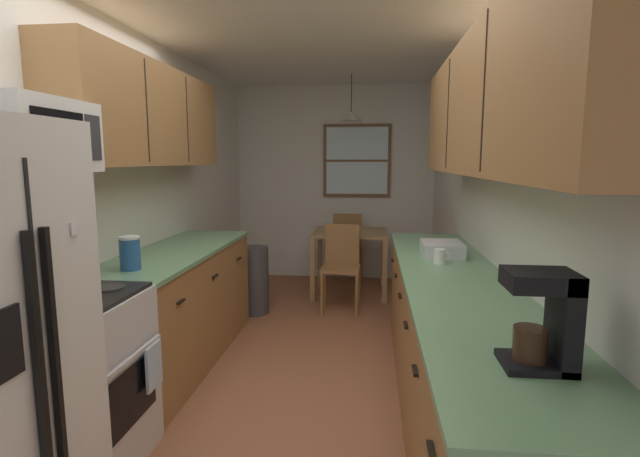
% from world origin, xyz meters
% --- Properties ---
extents(ground_plane, '(12.00, 12.00, 0.00)m').
position_xyz_m(ground_plane, '(0.00, 1.00, 0.00)').
color(ground_plane, '#995B3D').
extents(wall_left, '(0.10, 9.00, 2.55)m').
position_xyz_m(wall_left, '(-1.35, 1.00, 1.27)').
color(wall_left, silver).
rests_on(wall_left, ground).
extents(wall_right, '(0.10, 9.00, 2.55)m').
position_xyz_m(wall_right, '(1.35, 1.00, 1.27)').
color(wall_right, silver).
rests_on(wall_right, ground).
extents(wall_back, '(4.40, 0.10, 2.55)m').
position_xyz_m(wall_back, '(0.00, 3.65, 1.27)').
color(wall_back, silver).
rests_on(wall_back, ground).
extents(ceiling_slab, '(4.40, 9.00, 0.08)m').
position_xyz_m(ceiling_slab, '(0.00, 1.00, 2.59)').
color(ceiling_slab, white).
extents(stove_range, '(0.66, 0.64, 1.10)m').
position_xyz_m(stove_range, '(-0.99, -0.57, 0.47)').
color(stove_range, silver).
rests_on(stove_range, ground).
extents(microwave_over_range, '(0.39, 0.59, 0.35)m').
position_xyz_m(microwave_over_range, '(-1.11, -0.57, 1.69)').
color(microwave_over_range, white).
extents(counter_left, '(0.64, 1.98, 0.90)m').
position_xyz_m(counter_left, '(-1.00, 0.74, 0.45)').
color(counter_left, olive).
rests_on(counter_left, ground).
extents(upper_cabinets_left, '(0.33, 2.06, 0.72)m').
position_xyz_m(upper_cabinets_left, '(-1.14, 0.69, 1.90)').
color(upper_cabinets_left, olive).
extents(counter_right, '(0.64, 3.36, 0.90)m').
position_xyz_m(counter_right, '(1.00, 0.09, 0.45)').
color(counter_right, olive).
rests_on(counter_right, ground).
extents(upper_cabinets_right, '(0.33, 3.04, 0.75)m').
position_xyz_m(upper_cabinets_right, '(1.14, 0.04, 1.88)').
color(upper_cabinets_right, olive).
extents(dining_table, '(0.86, 0.78, 0.75)m').
position_xyz_m(dining_table, '(0.25, 2.84, 0.62)').
color(dining_table, '#A87F51').
rests_on(dining_table, ground).
extents(dining_chair_near, '(0.41, 0.41, 0.90)m').
position_xyz_m(dining_chair_near, '(0.18, 2.24, 0.50)').
color(dining_chair_near, olive).
rests_on(dining_chair_near, ground).
extents(dining_chair_far, '(0.42, 0.42, 0.90)m').
position_xyz_m(dining_chair_far, '(0.18, 3.44, 0.50)').
color(dining_chair_far, olive).
rests_on(dining_chair_far, ground).
extents(pendant_light, '(0.26, 0.26, 0.52)m').
position_xyz_m(pendant_light, '(0.25, 2.84, 2.08)').
color(pendant_light, black).
extents(back_window, '(0.88, 0.05, 0.94)m').
position_xyz_m(back_window, '(0.29, 3.58, 1.57)').
color(back_window, brown).
extents(trash_bin, '(0.29, 0.29, 0.70)m').
position_xyz_m(trash_bin, '(-0.70, 1.97, 0.35)').
color(trash_bin, '#3F3F42').
rests_on(trash_bin, ground).
extents(storage_canister, '(0.13, 0.13, 0.21)m').
position_xyz_m(storage_canister, '(-1.00, 0.07, 1.01)').
color(storage_canister, '#265999').
rests_on(storage_canister, counter_left).
extents(dish_towel, '(0.02, 0.16, 0.24)m').
position_xyz_m(dish_towel, '(-0.64, -0.41, 0.50)').
color(dish_towel, silver).
extents(coffee_maker, '(0.22, 0.18, 0.33)m').
position_xyz_m(coffee_maker, '(1.08, -1.10, 1.07)').
color(coffee_maker, black).
rests_on(coffee_maker, counter_right).
extents(mug_by_coffeemaker, '(0.11, 0.07, 0.10)m').
position_xyz_m(mug_by_coffeemaker, '(0.95, 0.46, 0.95)').
color(mug_by_coffeemaker, white).
rests_on(mug_by_coffeemaker, counter_right).
extents(dish_rack, '(0.28, 0.34, 0.10)m').
position_xyz_m(dish_rack, '(1.00, 0.73, 0.95)').
color(dish_rack, silver).
rests_on(dish_rack, counter_right).
extents(table_serving_bowl, '(0.21, 0.21, 0.06)m').
position_xyz_m(table_serving_bowl, '(0.26, 2.79, 0.78)').
color(table_serving_bowl, silver).
rests_on(table_serving_bowl, dining_table).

